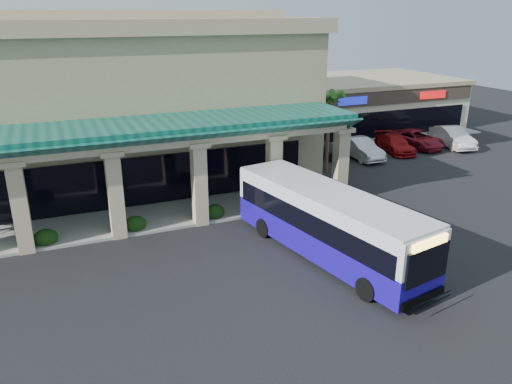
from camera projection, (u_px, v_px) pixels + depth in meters
name	position (u px, v px, depth m)	size (l,w,h in m)	color
ground	(289.00, 253.00, 24.74)	(110.00, 110.00, 0.00)	black
main_building	(81.00, 99.00, 33.78)	(30.80, 14.80, 11.35)	tan
arcade	(101.00, 178.00, 26.77)	(30.00, 6.20, 5.70)	#0C4D42
strip_mall	(343.00, 103.00, 51.27)	(22.50, 12.50, 4.90)	beige
palm_0	(328.00, 128.00, 36.25)	(2.40, 2.40, 6.60)	#256019
palm_1	(319.00, 124.00, 39.35)	(2.40, 2.40, 5.80)	#256019
broadleaf_tree	(270.00, 121.00, 43.13)	(2.60, 2.60, 4.81)	black
transit_bus	(327.00, 225.00, 23.84)	(2.80, 12.02, 3.36)	#1B0CA4
pedestrian	(370.00, 237.00, 24.28)	(0.68, 0.44, 1.85)	slate
car_silver	(323.00, 148.00, 40.87)	(1.69, 4.21, 1.43)	#26262A
car_white	(360.00, 148.00, 40.50)	(1.74, 4.99, 1.64)	silver
car_red	(395.00, 144.00, 42.36)	(1.98, 4.86, 1.41)	maroon
car_gray	(416.00, 139.00, 43.83)	(2.51, 5.44, 1.51)	maroon
car_extra	(452.00, 137.00, 43.92)	(1.84, 5.27, 1.74)	white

